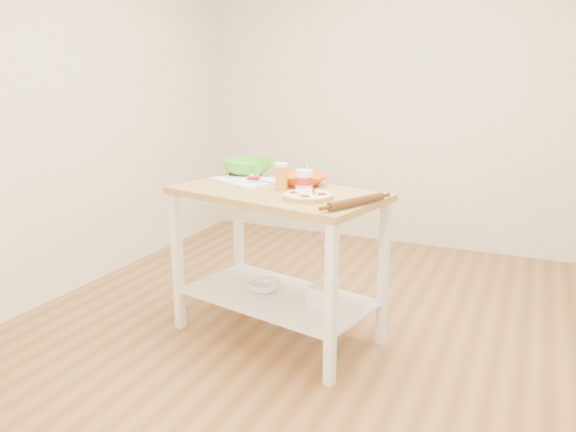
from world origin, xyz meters
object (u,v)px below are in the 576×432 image
Objects in this scene: pizza at (308,196)px; shelf_glass_bowl at (264,287)px; cutting_board at (248,180)px; beer_pint at (281,177)px; orange_bowl at (303,180)px; green_bowl at (247,168)px; rolling_pin at (356,202)px; spatula at (260,182)px; knife at (244,175)px; prep_island at (277,232)px; yogurt_tub at (304,180)px; shelf_bin at (321,296)px.

shelf_glass_bowl is (-0.34, 0.14, -0.63)m from pizza.
cutting_board is 3.20× the size of beer_pint.
shelf_glass_bowl is (-0.18, -0.17, -0.64)m from orange_bowl.
green_bowl reaches higher than rolling_pin.
knife reaches higher than spatula.
cutting_board is 1.30× the size of rolling_pin.
prep_island is 0.62m from rolling_pin.
beer_pint is (0.02, 0.02, 0.33)m from prep_island.
yogurt_tub is at bearing 19.44° from prep_island.
green_bowl is at bearing 149.48° from shelf_bin.
pizza is at bearing -32.70° from beer_pint.
beer_pint is (0.38, -0.24, 0.06)m from knife.
cutting_board is 0.45m from yogurt_tub.
pizza is at bearing -27.26° from prep_island.
beer_pint is at bearing 158.21° from rolling_pin.
prep_island is 0.38m from pizza.
spatula is 0.32m from green_bowl.
spatula is at bearing 144.90° from prep_island.
rolling_pin is (0.89, -0.45, 0.00)m from knife.
shelf_glass_bowl is at bearing -171.64° from yogurt_tub.
spatula is at bearing 149.34° from pizza.
yogurt_tub is 1.10× the size of shelf_glass_bowl.
yogurt_tub is (0.53, -0.30, 0.01)m from green_bowl.
shelf_bin reaches higher than shelf_glass_bowl.
spatula is at bearing -43.83° from knife.
rolling_pin is at bearing -39.91° from orange_bowl.
rolling_pin reaches higher than knife.
yogurt_tub is (-0.10, 0.18, 0.04)m from pizza.
shelf_bin is at bearing 57.14° from pizza.
spatula is 0.50× the size of green_bowl.
orange_bowl is at bearing 27.47° from spatula.
rolling_pin reaches higher than shelf_bin.
prep_island is at bearing -43.04° from green_bowl.
green_bowl is (-0.21, 0.24, 0.03)m from spatula.
pizza is 0.60m from cutting_board.
orange_bowl is 0.70× the size of rolling_pin.
knife is 0.72m from shelf_glass_bowl.
beer_pint is 0.72m from shelf_bin.
orange_bowl is (0.25, 0.07, 0.02)m from spatula.
yogurt_tub is at bearing 8.36° from shelf_glass_bowl.
yogurt_tub is at bearing 14.60° from beer_pint.
knife is 2.24× the size of shelf_bin.
shelf_bin is (0.57, -0.22, -0.59)m from cutting_board.
beer_pint is 0.55m from rolling_pin.
shelf_glass_bowl is (-0.12, -0.00, -0.69)m from beer_pint.
cutting_board is 0.13m from spatula.
spatula is 0.77m from shelf_bin.
prep_island is at bearing -135.83° from beer_pint.
cutting_board is 1.82× the size of knife.
cutting_board is at bearing 155.81° from rolling_pin.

